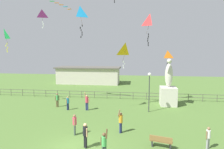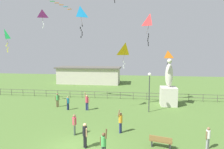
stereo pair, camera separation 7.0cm
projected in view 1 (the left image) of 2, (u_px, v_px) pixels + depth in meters
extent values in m
plane|color=#517533|center=(77.00, 149.00, 12.81)|extent=(80.00, 80.00, 0.00)
cube|color=beige|center=(168.00, 96.00, 23.19)|extent=(1.87, 1.87, 2.22)
ellipsoid|color=beige|center=(169.00, 75.00, 22.89)|extent=(0.90, 0.76, 2.85)
sphere|color=beige|center=(169.00, 61.00, 22.68)|extent=(0.56, 0.56, 0.56)
cylinder|color=#38383D|center=(149.00, 94.00, 20.52)|extent=(0.10, 0.10, 3.91)
sphere|color=white|center=(150.00, 74.00, 20.27)|extent=(0.36, 0.36, 0.36)
cube|color=olive|center=(161.00, 141.00, 13.05)|extent=(1.55, 0.75, 0.06)
cube|color=olive|center=(161.00, 139.00, 12.86)|extent=(1.47, 0.42, 0.36)
cube|color=#333338|center=(152.00, 143.00, 13.29)|extent=(0.08, 0.36, 0.45)
cube|color=#333338|center=(170.00, 146.00, 12.86)|extent=(0.08, 0.36, 0.45)
cylinder|color=#3F4C47|center=(75.00, 130.00, 14.93)|extent=(0.14, 0.14, 0.83)
cylinder|color=#3F4C47|center=(75.00, 129.00, 15.09)|extent=(0.14, 0.14, 0.83)
cylinder|color=#D83F59|center=(75.00, 121.00, 14.93)|extent=(0.30, 0.30, 0.59)
sphere|color=#8C6647|center=(74.00, 116.00, 14.88)|extent=(0.22, 0.22, 0.22)
cylinder|color=#8C6647|center=(75.00, 122.00, 14.73)|extent=(0.09, 0.09, 0.56)
cylinder|color=#8C6647|center=(75.00, 120.00, 15.13)|extent=(0.09, 0.09, 0.56)
cylinder|color=navy|center=(120.00, 128.00, 15.33)|extent=(0.14, 0.14, 0.85)
cylinder|color=navy|center=(121.00, 127.00, 15.47)|extent=(0.14, 0.14, 0.85)
cylinder|color=orange|center=(121.00, 119.00, 15.31)|extent=(0.31, 0.31, 0.60)
sphere|color=#8C6647|center=(121.00, 114.00, 15.26)|extent=(0.23, 0.23, 0.23)
cylinder|color=#8C6647|center=(119.00, 113.00, 15.09)|extent=(0.25, 0.17, 0.57)
cylinder|color=#8C6647|center=(122.00, 119.00, 15.50)|extent=(0.09, 0.09, 0.57)
cylinder|color=navy|center=(68.00, 106.00, 21.46)|extent=(0.13, 0.13, 0.76)
cylinder|color=navy|center=(67.00, 107.00, 21.34)|extent=(0.13, 0.13, 0.76)
cylinder|color=#268CBF|center=(68.00, 101.00, 21.32)|extent=(0.28, 0.28, 0.54)
sphere|color=tan|center=(68.00, 97.00, 21.28)|extent=(0.21, 0.21, 0.21)
cylinder|color=tan|center=(69.00, 101.00, 21.47)|extent=(0.08, 0.08, 0.51)
cylinder|color=tan|center=(66.00, 101.00, 21.18)|extent=(0.08, 0.08, 0.51)
cylinder|color=brown|center=(58.00, 103.00, 22.58)|extent=(0.14, 0.14, 0.81)
cylinder|color=brown|center=(57.00, 104.00, 22.52)|extent=(0.14, 0.14, 0.81)
cylinder|color=#4CB259|center=(57.00, 98.00, 22.46)|extent=(0.30, 0.30, 0.58)
sphere|color=#8C6647|center=(57.00, 94.00, 22.42)|extent=(0.22, 0.22, 0.22)
cylinder|color=#8C6647|center=(59.00, 98.00, 22.54)|extent=(0.09, 0.09, 0.55)
cylinder|color=#8C6647|center=(55.00, 98.00, 22.40)|extent=(0.09, 0.09, 0.55)
cylinder|color=#99999E|center=(209.00, 143.00, 12.91)|extent=(0.13, 0.13, 0.76)
cylinder|color=#99999E|center=(207.00, 144.00, 12.83)|extent=(0.13, 0.13, 0.76)
cylinder|color=white|center=(208.00, 134.00, 12.79)|extent=(0.28, 0.28, 0.54)
sphere|color=#8C6647|center=(209.00, 129.00, 12.75)|extent=(0.20, 0.20, 0.20)
cylinder|color=#8C6647|center=(210.00, 134.00, 12.89)|extent=(0.08, 0.08, 0.51)
cylinder|color=#8C6647|center=(207.00, 135.00, 12.70)|extent=(0.08, 0.08, 0.51)
cylinder|color=#4CB259|center=(104.00, 141.00, 11.53)|extent=(0.31, 0.31, 0.60)
sphere|color=brown|center=(104.00, 135.00, 11.48)|extent=(0.23, 0.23, 0.23)
cylinder|color=brown|center=(107.00, 134.00, 11.32)|extent=(0.15, 0.19, 0.57)
cylinder|color=brown|center=(101.00, 141.00, 11.64)|extent=(0.09, 0.09, 0.57)
cylinder|color=navy|center=(86.00, 106.00, 21.29)|extent=(0.15, 0.15, 0.87)
cylinder|color=navy|center=(88.00, 106.00, 21.26)|extent=(0.15, 0.15, 0.87)
cylinder|color=#D83F59|center=(87.00, 100.00, 21.19)|extent=(0.32, 0.32, 0.62)
sphere|color=tan|center=(87.00, 96.00, 21.13)|extent=(0.23, 0.23, 0.23)
cylinder|color=tan|center=(85.00, 95.00, 21.21)|extent=(0.11, 0.22, 0.59)
cylinder|color=tan|center=(89.00, 100.00, 21.15)|extent=(0.10, 0.10, 0.58)
cylinder|color=black|center=(86.00, 142.00, 12.94)|extent=(0.15, 0.15, 0.87)
cylinder|color=black|center=(85.00, 141.00, 13.07)|extent=(0.15, 0.15, 0.87)
cylinder|color=black|center=(85.00, 131.00, 12.91)|extent=(0.32, 0.32, 0.61)
sphere|color=tan|center=(85.00, 125.00, 12.86)|extent=(0.23, 0.23, 0.23)
cylinder|color=tan|center=(87.00, 133.00, 12.75)|extent=(0.10, 0.10, 0.58)
cylinder|color=tan|center=(84.00, 131.00, 13.09)|extent=(0.10, 0.10, 0.58)
pyramid|color=#198CD1|center=(80.00, 13.00, 18.94)|extent=(1.14, 1.10, 1.22)
cylinder|color=#4C381E|center=(81.00, 19.00, 18.69)|extent=(0.42, 0.63, 1.22)
cube|color=black|center=(82.00, 26.00, 18.80)|extent=(0.12, 0.01, 0.21)
cube|color=black|center=(80.00, 28.00, 18.76)|extent=(0.09, 0.05, 0.20)
cube|color=black|center=(81.00, 30.00, 18.81)|extent=(0.11, 0.05, 0.21)
cube|color=black|center=(82.00, 32.00, 18.86)|extent=(0.09, 0.02, 0.20)
cube|color=black|center=(82.00, 35.00, 18.89)|extent=(0.10, 0.02, 0.21)
cube|color=black|center=(81.00, 37.00, 18.88)|extent=(0.10, 0.01, 0.21)
pyramid|color=orange|center=(167.00, 54.00, 24.77)|extent=(1.06, 0.70, 1.01)
cylinder|color=#4C381E|center=(168.00, 58.00, 24.63)|extent=(0.15, 0.40, 1.01)
cube|color=black|center=(168.00, 62.00, 24.68)|extent=(0.09, 0.02, 0.20)
cube|color=black|center=(167.00, 64.00, 24.68)|extent=(0.10, 0.04, 0.21)
cube|color=black|center=(168.00, 66.00, 24.76)|extent=(0.12, 0.04, 0.21)
pyramid|color=red|center=(150.00, 21.00, 20.05)|extent=(1.12, 1.13, 1.33)
cylinder|color=#4C381E|center=(148.00, 27.00, 19.78)|extent=(0.38, 0.77, 1.33)
cube|color=black|center=(148.00, 34.00, 19.88)|extent=(0.08, 0.04, 0.20)
cube|color=black|center=(148.00, 37.00, 19.90)|extent=(0.10, 0.03, 0.21)
cube|color=black|center=(148.00, 39.00, 19.91)|extent=(0.09, 0.01, 0.20)
cube|color=black|center=(148.00, 41.00, 19.93)|extent=(0.09, 0.05, 0.20)
cube|color=black|center=(148.00, 43.00, 19.98)|extent=(0.09, 0.04, 0.20)
cube|color=black|center=(148.00, 45.00, 20.01)|extent=(0.10, 0.03, 0.21)
pyramid|color=#1EB759|center=(4.00, 34.00, 21.67)|extent=(0.89, 0.71, 1.14)
cylinder|color=#4C381E|center=(6.00, 39.00, 21.92)|extent=(0.19, 0.40, 1.14)
cube|color=yellow|center=(7.00, 44.00, 22.00)|extent=(0.11, 0.05, 0.21)
cube|color=yellow|center=(6.00, 46.00, 21.99)|extent=(0.09, 0.03, 0.20)
cube|color=yellow|center=(8.00, 48.00, 22.07)|extent=(0.08, 0.02, 0.20)
cube|color=yellow|center=(7.00, 50.00, 22.06)|extent=(0.10, 0.03, 0.21)
cube|color=yellow|center=(7.00, 52.00, 22.10)|extent=(0.11, 0.02, 0.21)
cube|color=black|center=(114.00, 0.00, 22.98)|extent=(0.11, 0.04, 0.21)
cube|color=black|center=(115.00, 2.00, 23.02)|extent=(0.09, 0.04, 0.20)
pyramid|color=#B22DB2|center=(42.00, 14.00, 23.16)|extent=(1.11, 0.87, 0.91)
cylinder|color=#4C381E|center=(42.00, 18.00, 23.48)|extent=(0.21, 0.54, 0.91)
cube|color=white|center=(43.00, 22.00, 23.54)|extent=(0.10, 0.03, 0.20)
cube|color=white|center=(43.00, 24.00, 23.58)|extent=(0.09, 0.04, 0.20)
cube|color=white|center=(43.00, 26.00, 23.62)|extent=(0.12, 0.05, 0.21)
cube|color=white|center=(42.00, 27.00, 23.60)|extent=(0.11, 0.02, 0.21)
pyramid|color=yellow|center=(125.00, 49.00, 21.28)|extent=(1.32, 1.17, 1.40)
cylinder|color=#4C381E|center=(124.00, 56.00, 21.62)|extent=(0.35, 0.49, 1.40)
cube|color=white|center=(123.00, 62.00, 21.67)|extent=(0.11, 0.05, 0.21)
cube|color=white|center=(125.00, 64.00, 21.75)|extent=(0.09, 0.05, 0.20)
cube|color=white|center=(123.00, 66.00, 21.72)|extent=(0.11, 0.03, 0.21)
cube|color=white|center=(124.00, 68.00, 21.77)|extent=(0.11, 0.04, 0.21)
cube|color=#1EB759|center=(52.00, 1.00, 22.31)|extent=(0.57, 0.35, 0.03)
cube|color=orange|center=(57.00, 3.00, 22.33)|extent=(0.53, 0.26, 0.03)
cube|color=orange|center=(61.00, 5.00, 22.31)|extent=(0.54, 0.27, 0.03)
cube|color=#198CD1|center=(65.00, 7.00, 22.25)|extent=(0.56, 0.32, 0.03)
cube|color=orange|center=(69.00, 9.00, 22.08)|extent=(0.58, 0.42, 0.03)
cylinder|color=#4C4742|center=(0.00, 92.00, 28.59)|extent=(0.06, 0.06, 0.95)
cylinder|color=#4C4742|center=(11.00, 92.00, 28.36)|extent=(0.06, 0.06, 0.95)
cylinder|color=#4C4742|center=(23.00, 93.00, 28.13)|extent=(0.06, 0.06, 0.95)
cylinder|color=#4C4742|center=(34.00, 93.00, 27.91)|extent=(0.06, 0.06, 0.95)
cylinder|color=#4C4742|center=(46.00, 93.00, 27.68)|extent=(0.06, 0.06, 0.95)
cylinder|color=#4C4742|center=(58.00, 94.00, 27.46)|extent=(0.06, 0.06, 0.95)
cylinder|color=#4C4742|center=(70.00, 94.00, 27.23)|extent=(0.06, 0.06, 0.95)
cylinder|color=#4C4742|center=(82.00, 94.00, 27.01)|extent=(0.06, 0.06, 0.95)
cylinder|color=#4C4742|center=(95.00, 95.00, 26.77)|extent=(0.06, 0.06, 0.95)
cylinder|color=#4C4742|center=(107.00, 95.00, 26.55)|extent=(0.06, 0.06, 0.95)
cylinder|color=#4C4742|center=(120.00, 95.00, 26.32)|extent=(0.06, 0.06, 0.95)
cylinder|color=#4C4742|center=(133.00, 96.00, 26.10)|extent=(0.06, 0.06, 0.95)
cylinder|color=#4C4742|center=(147.00, 96.00, 25.87)|extent=(0.06, 0.06, 0.95)
cylinder|color=#4C4742|center=(160.00, 97.00, 25.65)|extent=(0.06, 0.06, 0.95)
cylinder|color=#4C4742|center=(174.00, 97.00, 25.42)|extent=(0.06, 0.06, 0.95)
cylinder|color=#4C4742|center=(188.00, 97.00, 25.19)|extent=(0.06, 0.06, 0.95)
cylinder|color=#4C4742|center=(203.00, 98.00, 24.96)|extent=(0.06, 0.06, 0.95)
cylinder|color=#4C4742|center=(217.00, 98.00, 24.74)|extent=(0.06, 0.06, 0.95)
cube|color=#4C4742|center=(108.00, 92.00, 26.48)|extent=(36.00, 0.05, 0.05)
cube|color=#4C4742|center=(108.00, 95.00, 26.54)|extent=(36.00, 0.05, 0.05)
cube|color=beige|center=(89.00, 76.00, 38.95)|extent=(12.19, 3.99, 3.10)
cube|color=#59544C|center=(88.00, 67.00, 38.75)|extent=(12.79, 4.59, 0.24)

